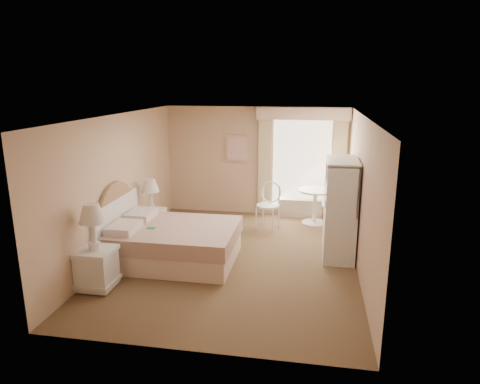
% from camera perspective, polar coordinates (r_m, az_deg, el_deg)
% --- Properties ---
extents(room, '(4.21, 5.51, 2.51)m').
position_cam_1_polar(room, '(7.29, -0.75, 0.26)').
color(room, brown).
rests_on(room, ground).
extents(window, '(2.05, 0.22, 2.51)m').
position_cam_1_polar(window, '(9.75, 8.22, 4.30)').
color(window, white).
rests_on(window, room).
extents(framed_art, '(0.52, 0.04, 0.62)m').
position_cam_1_polar(framed_art, '(9.93, -0.45, 5.85)').
color(framed_art, tan).
rests_on(framed_art, room).
extents(bed, '(2.13, 1.66, 1.47)m').
position_cam_1_polar(bed, '(7.59, -9.49, -6.45)').
color(bed, '#E2AB93').
rests_on(bed, room).
extents(nightstand_near, '(0.54, 0.54, 1.31)m').
position_cam_1_polar(nightstand_near, '(6.81, -18.68, -8.30)').
color(nightstand_near, silver).
rests_on(nightstand_near, room).
extents(nightstand_far, '(0.48, 0.48, 1.17)m').
position_cam_1_polar(nightstand_far, '(8.76, -11.67, -3.08)').
color(nightstand_far, silver).
rests_on(nightstand_far, room).
extents(round_table, '(0.73, 0.73, 0.77)m').
position_cam_1_polar(round_table, '(9.48, 9.97, -1.19)').
color(round_table, silver).
rests_on(round_table, room).
extents(cafe_chair, '(0.59, 0.59, 1.00)m').
position_cam_1_polar(cafe_chair, '(9.09, 3.89, -1.26)').
color(cafe_chair, silver).
rests_on(cafe_chair, room).
extents(armoire, '(0.53, 1.06, 1.76)m').
position_cam_1_polar(armoire, '(7.77, 13.17, -3.22)').
color(armoire, silver).
rests_on(armoire, room).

